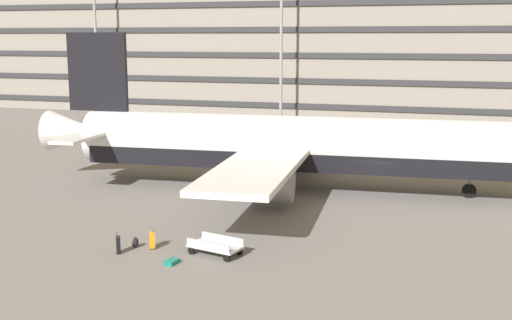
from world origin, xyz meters
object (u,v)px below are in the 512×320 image
object	(u,v)px
airliner	(290,146)
baggage_cart	(215,246)
suitcase_teal	(172,262)
backpack_silver	(135,243)
suitcase_small	(152,240)
suitcase_scuffed	(118,244)

from	to	relation	value
airliner	baggage_cart	xyz separation A→B (m)	(-0.07, -14.77, -2.59)
suitcase_teal	baggage_cart	distance (m)	2.37
airliner	backpack_silver	bearing A→B (deg)	-106.15
airliner	baggage_cart	bearing A→B (deg)	-90.27
suitcase_teal	suitcase_small	distance (m)	2.63
suitcase_scuffed	suitcase_small	size ratio (longest dim) A/B	1.11
backpack_silver	baggage_cart	world-z (taller)	baggage_cart
suitcase_scuffed	backpack_silver	size ratio (longest dim) A/B	1.90
suitcase_scuffed	backpack_silver	bearing A→B (deg)	71.48
airliner	suitcase_small	distance (m)	15.39
suitcase_small	baggage_cart	bearing A→B (deg)	0.11
suitcase_scuffed	suitcase_teal	distance (m)	3.20
airliner	suitcase_small	xyz separation A→B (m)	(-3.43, -14.78, -2.59)
suitcase_teal	baggage_cart	bearing A→B (deg)	50.77
suitcase_scuffed	suitcase_teal	size ratio (longest dim) A/B	1.35
backpack_silver	baggage_cart	size ratio (longest dim) A/B	0.17
suitcase_scuffed	airliner	bearing A→B (deg)	73.69
suitcase_scuffed	suitcase_small	world-z (taller)	suitcase_scuffed
airliner	suitcase_small	bearing A→B (deg)	-103.06
airliner	baggage_cart	size ratio (longest dim) A/B	10.94
suitcase_scuffed	backpack_silver	xyz separation A→B (m)	(0.36, 1.06, -0.20)
suitcase_small	baggage_cart	distance (m)	3.36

